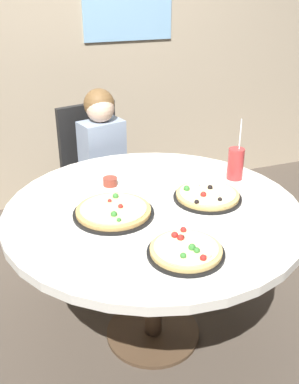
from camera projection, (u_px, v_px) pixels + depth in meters
The scene contains 10 objects.
ground_plane at pixel (153, 333), 2.31m from camera, with size 8.00×8.00×0.00m, color #4C4238.
wall_with_window at pixel (65, 10), 3.13m from camera, with size 5.20×0.14×2.90m.
dining_table at pixel (153, 223), 2.01m from camera, with size 1.33×1.33×0.75m.
chair_wooden at pixel (96, 170), 2.89m from camera, with size 0.48×0.48×0.95m.
diner_child at pixel (110, 187), 2.78m from camera, with size 0.33×0.43×1.08m.
pizza_veggie at pixel (114, 211), 1.90m from camera, with size 0.35×0.35×0.05m.
pizza_cheese at pixel (207, 196), 2.04m from camera, with size 0.32×0.32×0.05m.
pizza_pepperoni at pixel (186, 250), 1.63m from camera, with size 0.29×0.29×0.05m.
soda_cup at pixel (236, 164), 2.21m from camera, with size 0.08×0.08×0.31m.
sauce_bowl at pixel (110, 182), 2.17m from camera, with size 0.07×0.07×0.04m, color brown.
Camera 1 is at (-0.63, -1.62, 1.69)m, focal length 41.40 mm.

